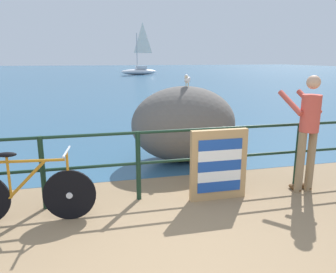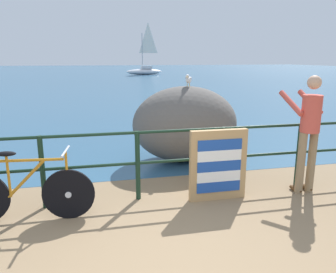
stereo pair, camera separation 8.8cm
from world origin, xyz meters
The scene contains 9 objects.
ground_plane centered at (0.00, 20.00, -0.05)m, with size 120.00×120.00×0.10m, color #846B4C.
sea_surface centered at (0.00, 47.57, 0.00)m, with size 120.00×90.00×0.01m, color #2D5675.
promenade_railing centered at (0.00, 1.77, 0.63)m, with size 7.85×0.07×1.02m.
bicycle centered at (-1.46, 1.42, 0.39)m, with size 1.69×0.48×0.92m.
person_at_railing centered at (2.53, 1.49, 0.99)m, with size 0.50×0.66×1.78m.
folded_deckchair_stack centered at (1.13, 1.52, 0.52)m, with size 0.84×0.10×1.04m.
breakwater_boulder_main centered at (1.17, 3.44, 0.75)m, with size 2.09×1.48×1.49m.
seagull centered at (1.20, 3.36, 1.63)m, with size 0.22×0.33×0.23m.
sailboat centered at (5.57, 38.11, 0.71)m, with size 4.42×1.38×6.16m.
Camera 2 is at (-0.55, -2.72, 2.02)m, focal length 35.14 mm.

